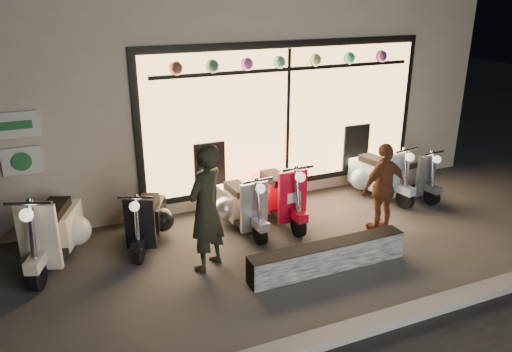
{
  "coord_description": "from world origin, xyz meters",
  "views": [
    {
      "loc": [
        -3.2,
        -5.86,
        3.68
      ],
      "look_at": [
        -0.39,
        0.6,
        1.05
      ],
      "focal_mm": 35.0,
      "sensor_mm": 36.0,
      "label": 1
    }
  ],
  "objects": [
    {
      "name": "ground",
      "position": [
        0.0,
        0.0,
        0.0
      ],
      "size": [
        40.0,
        40.0,
        0.0
      ],
      "primitive_type": "plane",
      "color": "#383533",
      "rests_on": "ground"
    },
    {
      "name": "kerb",
      "position": [
        0.0,
        -2.0,
        0.06
      ],
      "size": [
        40.0,
        0.25,
        0.12
      ],
      "primitive_type": "cube",
      "color": "slate",
      "rests_on": "ground"
    },
    {
      "name": "shop_building",
      "position": [
        0.0,
        4.98,
        2.1
      ],
      "size": [
        10.2,
        6.23,
        4.2
      ],
      "color": "beige",
      "rests_on": "ground"
    },
    {
      "name": "graffiti_barrier",
      "position": [
        0.15,
        -0.65,
        0.2
      ],
      "size": [
        2.36,
        0.28,
        0.4
      ],
      "primitive_type": "cube",
      "color": "black",
      "rests_on": "ground"
    },
    {
      "name": "scooter_silver",
      "position": [
        -0.47,
        1.12,
        0.4
      ],
      "size": [
        0.5,
        1.4,
        1.0
      ],
      "rotation": [
        0.0,
        0.0,
        0.07
      ],
      "color": "black",
      "rests_on": "ground"
    },
    {
      "name": "scooter_red",
      "position": [
        0.24,
        1.2,
        0.44
      ],
      "size": [
        0.49,
        1.51,
        1.09
      ],
      "rotation": [
        0.0,
        0.0,
        0.02
      ],
      "color": "black",
      "rests_on": "ground"
    },
    {
      "name": "scooter_black",
      "position": [
        -1.95,
        1.2,
        0.39
      ],
      "size": [
        0.79,
        1.32,
        0.96
      ],
      "rotation": [
        0.0,
        0.0,
        -0.42
      ],
      "color": "black",
      "rests_on": "ground"
    },
    {
      "name": "scooter_cream",
      "position": [
        -3.28,
        1.21,
        0.46
      ],
      "size": [
        0.88,
        1.6,
        1.15
      ],
      "rotation": [
        0.0,
        0.0,
        -0.35
      ],
      "color": "black",
      "rests_on": "ground"
    },
    {
      "name": "scooter_blue",
      "position": [
        2.4,
        1.36,
        0.42
      ],
      "size": [
        0.62,
        1.46,
        1.04
      ],
      "rotation": [
        0.0,
        0.0,
        0.16
      ],
      "color": "black",
      "rests_on": "ground"
    },
    {
      "name": "scooter_grey",
      "position": [
        2.98,
        1.22,
        0.38
      ],
      "size": [
        0.52,
        1.33,
        0.94
      ],
      "rotation": [
        0.0,
        0.0,
        0.12
      ],
      "color": "black",
      "rests_on": "ground"
    },
    {
      "name": "man",
      "position": [
        -1.36,
        0.08,
        0.9
      ],
      "size": [
        0.79,
        0.74,
        1.81
      ],
      "primitive_type": "imported",
      "rotation": [
        0.0,
        0.0,
        3.77
      ],
      "color": "black",
      "rests_on": "ground"
    },
    {
      "name": "woman",
      "position": [
        1.6,
        0.08,
        0.73
      ],
      "size": [
        0.89,
        0.45,
        1.46
      ],
      "primitive_type": "imported",
      "rotation": [
        0.0,
        0.0,
        3.26
      ],
      "color": "brown",
      "rests_on": "ground"
    }
  ]
}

